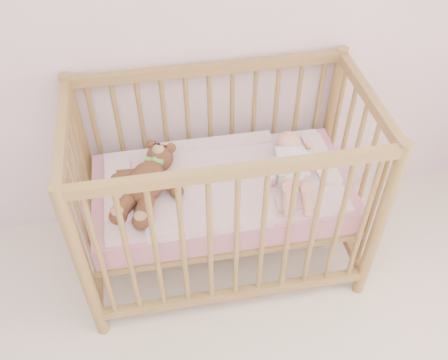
{
  "coord_description": "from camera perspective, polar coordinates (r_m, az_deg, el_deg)",
  "views": [
    {
      "loc": [
        -0.04,
        -0.04,
        2.23
      ],
      "look_at": [
        0.25,
        1.55,
        0.62
      ],
      "focal_mm": 40.0,
      "sensor_mm": 36.0,
      "label": 1
    }
  ],
  "objects": [
    {
      "name": "crib",
      "position": [
        2.4,
        -0.21,
        -1.2
      ],
      "size": [
        1.36,
        0.76,
        1.0
      ],
      "primitive_type": null,
      "color": "#A07C43",
      "rests_on": "floor"
    },
    {
      "name": "teddy_bear",
      "position": [
        2.27,
        -8.91,
        -0.14
      ],
      "size": [
        0.55,
        0.62,
        0.14
      ],
      "primitive_type": null,
      "rotation": [
        0.0,
        0.0,
        -0.44
      ],
      "color": "brown",
      "rests_on": "blanket"
    },
    {
      "name": "baby",
      "position": [
        2.35,
        7.75,
        1.76
      ],
      "size": [
        0.34,
        0.58,
        0.13
      ],
      "primitive_type": null,
      "rotation": [
        0.0,
        0.0,
        -0.16
      ],
      "color": "white",
      "rests_on": "blanket"
    },
    {
      "name": "mattress",
      "position": [
        2.41,
        -0.21,
        -1.45
      ],
      "size": [
        1.22,
        0.62,
        0.13
      ],
      "primitive_type": "cube",
      "color": "#C77C8D",
      "rests_on": "crib"
    },
    {
      "name": "blanket",
      "position": [
        2.36,
        -0.22,
        -0.19
      ],
      "size": [
        1.1,
        0.58,
        0.06
      ],
      "primitive_type": null,
      "color": "pink",
      "rests_on": "mattress"
    }
  ]
}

